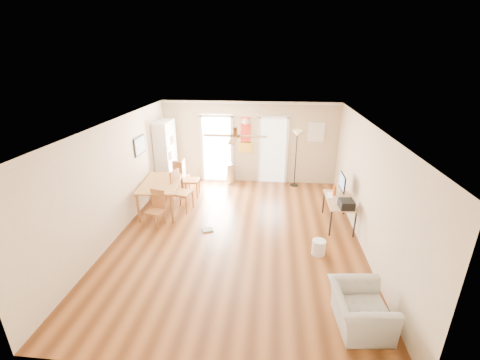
# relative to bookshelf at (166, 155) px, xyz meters

# --- Properties ---
(floor) EXTENTS (7.00, 7.00, 0.00)m
(floor) POSITION_rel_bookshelf_xyz_m (2.52, -2.77, -1.04)
(floor) COLOR brown
(floor) RESTS_ON ground
(ceiling) EXTENTS (5.50, 7.00, 0.00)m
(ceiling) POSITION_rel_bookshelf_xyz_m (2.52, -2.77, 1.56)
(ceiling) COLOR silver
(ceiling) RESTS_ON floor
(wall_back) EXTENTS (5.50, 0.04, 2.60)m
(wall_back) POSITION_rel_bookshelf_xyz_m (2.52, 0.73, 0.26)
(wall_back) COLOR beige
(wall_back) RESTS_ON floor
(wall_front) EXTENTS (5.50, 0.04, 2.60)m
(wall_front) POSITION_rel_bookshelf_xyz_m (2.52, -6.27, 0.26)
(wall_front) COLOR beige
(wall_front) RESTS_ON floor
(wall_left) EXTENTS (0.04, 7.00, 2.60)m
(wall_left) POSITION_rel_bookshelf_xyz_m (-0.23, -2.77, 0.26)
(wall_left) COLOR beige
(wall_left) RESTS_ON floor
(wall_right) EXTENTS (0.04, 7.00, 2.60)m
(wall_right) POSITION_rel_bookshelf_xyz_m (5.27, -2.77, 0.26)
(wall_right) COLOR beige
(wall_right) RESTS_ON floor
(crown_molding) EXTENTS (5.50, 7.00, 0.08)m
(crown_molding) POSITION_rel_bookshelf_xyz_m (2.52, -2.77, 1.52)
(crown_molding) COLOR white
(crown_molding) RESTS_ON wall_back
(kitchen_doorway) EXTENTS (0.90, 0.10, 2.10)m
(kitchen_doorway) POSITION_rel_bookshelf_xyz_m (1.47, 0.72, 0.01)
(kitchen_doorway) COLOR white
(kitchen_doorway) RESTS_ON wall_back
(bathroom_doorway) EXTENTS (0.80, 0.10, 2.10)m
(bathroom_doorway) POSITION_rel_bookshelf_xyz_m (3.27, 0.72, 0.01)
(bathroom_doorway) COLOR white
(bathroom_doorway) RESTS_ON wall_back
(wall_decal) EXTENTS (0.46, 0.03, 1.10)m
(wall_decal) POSITION_rel_bookshelf_xyz_m (2.40, 0.71, 0.51)
(wall_decal) COLOR red
(wall_decal) RESTS_ON wall_back
(ac_grille) EXTENTS (0.50, 0.04, 0.60)m
(ac_grille) POSITION_rel_bookshelf_xyz_m (4.57, 0.70, 0.66)
(ac_grille) COLOR white
(ac_grille) RESTS_ON wall_back
(framed_poster) EXTENTS (0.04, 0.66, 0.48)m
(framed_poster) POSITION_rel_bookshelf_xyz_m (-0.20, -1.37, 0.66)
(framed_poster) COLOR black
(framed_poster) RESTS_ON wall_left
(ceiling_fan) EXTENTS (1.24, 1.24, 0.20)m
(ceiling_fan) POSITION_rel_bookshelf_xyz_m (2.52, -3.07, 1.39)
(ceiling_fan) COLOR #593819
(ceiling_fan) RESTS_ON ceiling
(bookshelf) EXTENTS (0.67, 1.02, 2.08)m
(bookshelf) POSITION_rel_bookshelf_xyz_m (0.00, 0.00, 0.00)
(bookshelf) COLOR silver
(bookshelf) RESTS_ON floor
(dining_table) EXTENTS (1.11, 1.67, 0.79)m
(dining_table) POSITION_rel_bookshelf_xyz_m (0.37, -1.63, -0.64)
(dining_table) COLOR olive
(dining_table) RESTS_ON floor
(dining_chair_right_a) EXTENTS (0.49, 0.49, 1.10)m
(dining_chair_right_a) POSITION_rel_bookshelf_xyz_m (0.92, -0.66, -0.49)
(dining_chair_right_a) COLOR #945D2F
(dining_chair_right_a) RESTS_ON floor
(dining_chair_right_b) EXTENTS (0.53, 0.53, 1.08)m
(dining_chair_right_b) POSITION_rel_bookshelf_xyz_m (0.92, -1.57, -0.50)
(dining_chair_right_b) COLOR #A67535
(dining_chair_right_b) RESTS_ON floor
(dining_chair_near) EXTENTS (0.45, 0.45, 0.90)m
(dining_chair_near) POSITION_rel_bookshelf_xyz_m (0.50, -2.53, -0.59)
(dining_chair_near) COLOR #AD6737
(dining_chair_near) RESTS_ON floor
(dining_chair_far) EXTENTS (0.44, 0.44, 0.96)m
(dining_chair_far) POSITION_rel_bookshelf_xyz_m (0.52, -0.22, -0.56)
(dining_chair_far) COLOR #9C5F32
(dining_chair_far) RESTS_ON floor
(trash_can) EXTENTS (0.33, 0.33, 0.66)m
(trash_can) POSITION_rel_bookshelf_xyz_m (1.94, 0.48, -0.71)
(trash_can) COLOR silver
(trash_can) RESTS_ON floor
(torchiere_lamp) EXTENTS (0.39, 0.39, 1.79)m
(torchiere_lamp) POSITION_rel_bookshelf_xyz_m (3.99, 0.47, -0.14)
(torchiere_lamp) COLOR black
(torchiere_lamp) RESTS_ON floor
(computer_desk) EXTENTS (0.62, 1.24, 0.66)m
(computer_desk) POSITION_rel_bookshelf_xyz_m (4.91, -1.97, -0.71)
(computer_desk) COLOR tan
(computer_desk) RESTS_ON floor
(imac) EXTENTS (0.10, 0.59, 0.55)m
(imac) POSITION_rel_bookshelf_xyz_m (4.99, -1.70, -0.10)
(imac) COLOR black
(imac) RESTS_ON computer_desk
(keyboard) EXTENTS (0.17, 0.40, 0.01)m
(keyboard) POSITION_rel_bookshelf_xyz_m (4.72, -1.74, -0.37)
(keyboard) COLOR white
(keyboard) RESTS_ON computer_desk
(printer) EXTENTS (0.34, 0.38, 0.19)m
(printer) POSITION_rel_bookshelf_xyz_m (4.97, -2.41, -0.29)
(printer) COLOR black
(printer) RESTS_ON computer_desk
(orange_bottle) EXTENTS (0.09, 0.09, 0.24)m
(orange_bottle) POSITION_rel_bookshelf_xyz_m (4.82, -1.72, -0.26)
(orange_bottle) COLOR #DB4F13
(orange_bottle) RESTS_ON computer_desk
(wastebasket_a) EXTENTS (0.34, 0.34, 0.32)m
(wastebasket_a) POSITION_rel_bookshelf_xyz_m (4.30, -3.33, -0.88)
(wastebasket_a) COLOR silver
(wastebasket_a) RESTS_ON floor
(floor_cloth) EXTENTS (0.30, 0.28, 0.04)m
(floor_cloth) POSITION_rel_bookshelf_xyz_m (1.79, -2.62, -1.02)
(floor_cloth) COLOR gray
(floor_cloth) RESTS_ON floor
(armchair) EXTENTS (0.91, 1.02, 0.62)m
(armchair) POSITION_rel_bookshelf_xyz_m (4.67, -5.21, -0.73)
(armchair) COLOR #A9A9A4
(armchair) RESTS_ON floor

